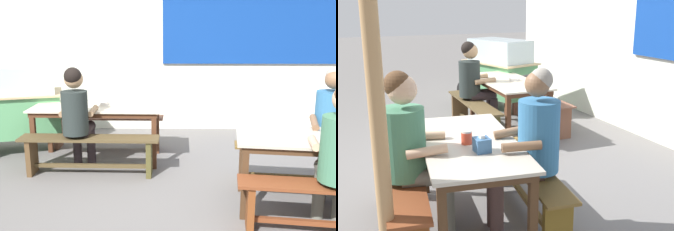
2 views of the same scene
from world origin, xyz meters
The scene contains 13 objects.
ground_plane centered at (0.00, 0.00, 0.00)m, with size 40.00×40.00×0.00m, color #65615F.
backdrop_wall centered at (0.05, 2.69, 1.40)m, with size 7.43×0.23×2.65m.
dining_table_far centered at (-1.05, 1.04, 0.66)m, with size 1.68×0.75×0.74m.
dining_table_near centered at (1.32, -0.33, 0.66)m, with size 1.64×0.95×0.74m.
bench_far_back centered at (-1.04, 1.56, 0.30)m, with size 1.67×0.33×0.47m.
bench_far_front centered at (-1.06, 0.52, 0.32)m, with size 1.66×0.32×0.47m.
bench_near_back centered at (1.39, 0.18, 0.30)m, with size 1.57×0.46×0.47m.
bench_near_front centered at (1.25, -0.85, 0.32)m, with size 1.56×0.49×0.47m.
food_cart centered at (-2.31, 1.43, 0.69)m, with size 1.74×1.16×1.21m.
person_right_near_table centered at (1.59, 0.09, 0.76)m, with size 0.50×0.59×1.34m.
person_left_back_turned centered at (-1.21, 0.59, 0.75)m, with size 0.42×0.55×1.30m.
condiment_jar centered at (1.39, -0.37, 0.79)m, with size 0.09×0.09×0.11m.
soup_bowl centered at (-0.99, 1.12, 0.76)m, with size 0.15×0.15×0.04m, color silver.
Camera 1 is at (-0.07, -3.91, 1.79)m, focal length 41.81 mm.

